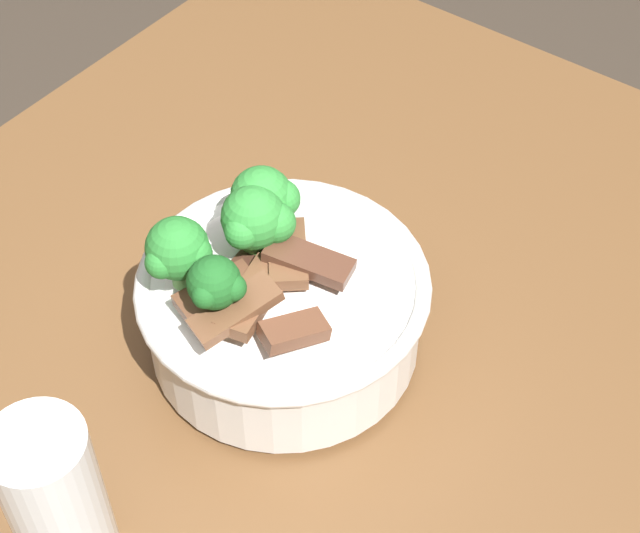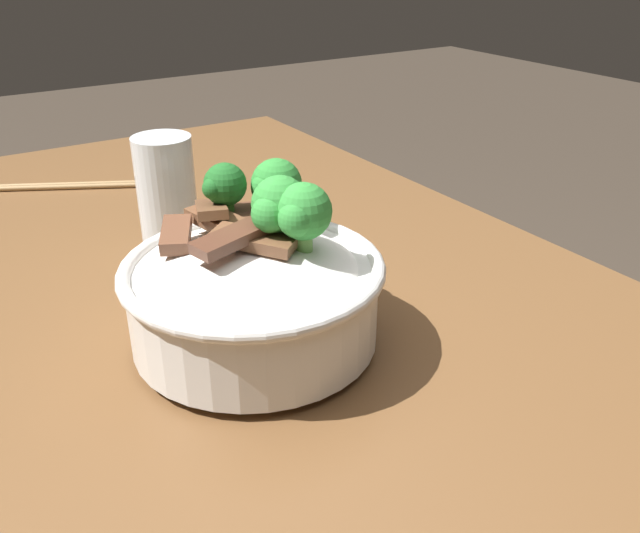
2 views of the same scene
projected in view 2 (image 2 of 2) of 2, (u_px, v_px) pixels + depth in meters
dining_table at (188, 391)px, 0.71m from camera, size 1.17×0.83×0.80m
rice_bowl at (255, 283)px, 0.56m from camera, size 0.22×0.22×0.15m
drinking_glass at (168, 202)px, 0.73m from camera, size 0.06×0.06×0.13m
chopsticks_pair at (68, 186)px, 0.93m from camera, size 0.11×0.19×0.01m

